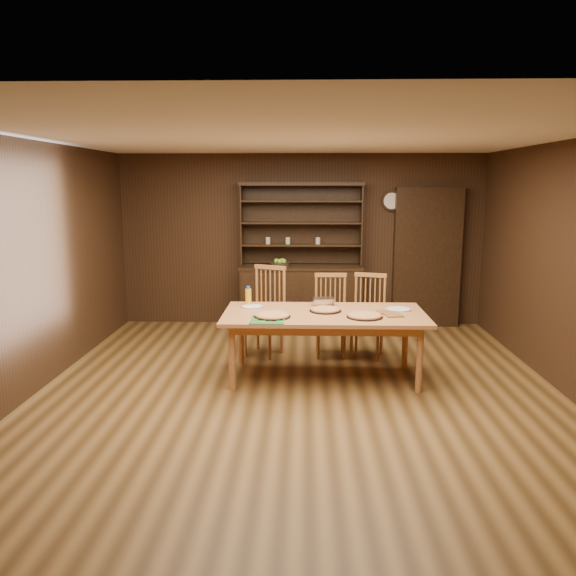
{
  "coord_description": "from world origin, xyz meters",
  "views": [
    {
      "loc": [
        0.05,
        -5.57,
        2.15
      ],
      "look_at": [
        -0.13,
        0.4,
        1.04
      ],
      "focal_mm": 35.0,
      "sensor_mm": 36.0,
      "label": 1
    }
  ],
  "objects_px": {
    "china_hutch": "(301,288)",
    "chair_left": "(267,307)",
    "chair_center": "(331,312)",
    "juice_bottle": "(248,297)",
    "chair_right": "(368,313)",
    "dining_table": "(324,318)"
  },
  "relations": [
    {
      "from": "dining_table",
      "to": "chair_left",
      "type": "relative_size",
      "value": 1.97
    },
    {
      "from": "dining_table",
      "to": "chair_left",
      "type": "distance_m",
      "value": 1.16
    },
    {
      "from": "chair_center",
      "to": "juice_bottle",
      "type": "relative_size",
      "value": 4.55
    },
    {
      "from": "chair_left",
      "to": "juice_bottle",
      "type": "distance_m",
      "value": 0.65
    },
    {
      "from": "china_hutch",
      "to": "chair_left",
      "type": "distance_m",
      "value": 1.42
    },
    {
      "from": "china_hutch",
      "to": "chair_center",
      "type": "bearing_deg",
      "value": -74.32
    },
    {
      "from": "chair_center",
      "to": "chair_right",
      "type": "height_order",
      "value": "chair_right"
    },
    {
      "from": "chair_left",
      "to": "chair_right",
      "type": "bearing_deg",
      "value": 22.11
    },
    {
      "from": "china_hutch",
      "to": "chair_right",
      "type": "height_order",
      "value": "china_hutch"
    },
    {
      "from": "chair_center",
      "to": "china_hutch",
      "type": "bearing_deg",
      "value": 104.85
    },
    {
      "from": "dining_table",
      "to": "juice_bottle",
      "type": "distance_m",
      "value": 0.96
    },
    {
      "from": "china_hutch",
      "to": "chair_center",
      "type": "distance_m",
      "value": 1.43
    },
    {
      "from": "chair_left",
      "to": "chair_right",
      "type": "relative_size",
      "value": 1.08
    },
    {
      "from": "chair_right",
      "to": "juice_bottle",
      "type": "bearing_deg",
      "value": -144.14
    },
    {
      "from": "chair_center",
      "to": "juice_bottle",
      "type": "bearing_deg",
      "value": -151.72
    },
    {
      "from": "dining_table",
      "to": "chair_right",
      "type": "height_order",
      "value": "chair_right"
    },
    {
      "from": "china_hutch",
      "to": "juice_bottle",
      "type": "height_order",
      "value": "china_hutch"
    },
    {
      "from": "chair_left",
      "to": "chair_right",
      "type": "height_order",
      "value": "chair_left"
    },
    {
      "from": "china_hutch",
      "to": "chair_right",
      "type": "xyz_separation_m",
      "value": [
        0.86,
        -1.41,
        -0.04
      ]
    },
    {
      "from": "dining_table",
      "to": "chair_right",
      "type": "xyz_separation_m",
      "value": [
        0.59,
        0.87,
        -0.13
      ]
    },
    {
      "from": "china_hutch",
      "to": "chair_left",
      "type": "relative_size",
      "value": 1.93
    },
    {
      "from": "chair_right",
      "to": "chair_left",
      "type": "bearing_deg",
      "value": -166.0
    }
  ]
}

